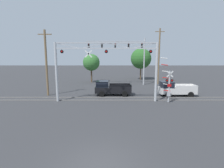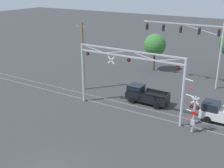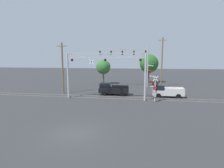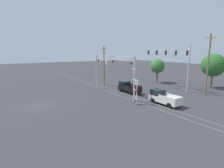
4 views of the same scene
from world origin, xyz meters
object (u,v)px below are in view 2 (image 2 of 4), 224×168
object	(u,v)px
utility_pole_left	(83,56)
pickup_truck_lead	(145,95)
crossing_signal_mast	(193,114)
pickup_truck_following	(222,114)
traffic_signal_span	(199,40)
background_tree_beyond_span	(155,45)
crossing_gantry	(128,73)

from	to	relation	value
utility_pole_left	pickup_truck_lead	bearing A→B (deg)	0.96
crossing_signal_mast	utility_pole_left	bearing A→B (deg)	166.02
pickup_truck_lead	pickup_truck_following	size ratio (longest dim) A/B	1.03
crossing_signal_mast	traffic_signal_span	world-z (taller)	traffic_signal_span
traffic_signal_span	background_tree_beyond_span	xyz separation A→B (m)	(-7.34, 3.14, -2.06)
crossing_gantry	traffic_signal_span	xyz separation A→B (m)	(3.76, 12.42, 1.68)
pickup_truck_lead	utility_pole_left	size ratio (longest dim) A/B	0.56
crossing_signal_mast	utility_pole_left	xyz separation A→B (m)	(-15.34, 3.82, 2.67)
traffic_signal_span	pickup_truck_following	bearing A→B (deg)	-60.37
crossing_gantry	pickup_truck_following	distance (m)	10.28
traffic_signal_span	pickup_truck_following	xyz separation A→B (m)	(5.47, -9.62, -5.24)
pickup_truck_lead	background_tree_beyond_span	distance (m)	13.32
crossing_gantry	traffic_signal_span	bearing A→B (deg)	73.16
traffic_signal_span	crossing_signal_mast	bearing A→B (deg)	-75.38
pickup_truck_lead	pickup_truck_following	bearing A→B (deg)	-3.25
traffic_signal_span	pickup_truck_lead	world-z (taller)	traffic_signal_span
crossing_signal_mast	pickup_truck_lead	size ratio (longest dim) A/B	1.06
traffic_signal_span	utility_pole_left	distance (m)	15.19
crossing_signal_mast	pickup_truck_lead	bearing A→B (deg)	149.16
crossing_gantry	background_tree_beyond_span	world-z (taller)	crossing_gantry
crossing_gantry	crossing_signal_mast	bearing A→B (deg)	-5.32
background_tree_beyond_span	crossing_gantry	bearing A→B (deg)	-77.06
traffic_signal_span	background_tree_beyond_span	size ratio (longest dim) A/B	1.87
crossing_gantry	utility_pole_left	bearing A→B (deg)	158.90
traffic_signal_span	pickup_truck_following	size ratio (longest dim) A/B	2.29
pickup_truck_following	background_tree_beyond_span	world-z (taller)	background_tree_beyond_span
crossing_gantry	utility_pole_left	world-z (taller)	utility_pole_left
crossing_gantry	utility_pole_left	distance (m)	8.75
traffic_signal_span	background_tree_beyond_span	distance (m)	8.24
traffic_signal_span	pickup_truck_lead	distance (m)	11.00
pickup_truck_following	background_tree_beyond_span	xyz separation A→B (m)	(-12.81, 12.76, 3.18)
pickup_truck_following	background_tree_beyond_span	size ratio (longest dim) A/B	0.82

